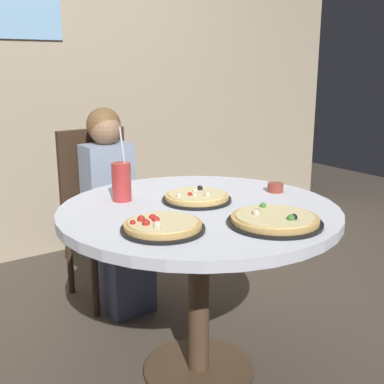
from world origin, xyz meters
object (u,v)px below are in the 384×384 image
dining_table (199,232)px  pizza_pepperoni (162,226)px  sauce_bowl (275,188)px  chair_wooden (100,204)px  soda_cup (122,182)px  diner_child (115,220)px  pizza_veggie (197,197)px  pizza_cheese (275,220)px

dining_table → pizza_pepperoni: size_ratio=3.86×
dining_table → sauce_bowl: bearing=0.1°
chair_wooden → soda_cup: size_ratio=3.09×
diner_child → sauce_bowl: 0.94m
pizza_pepperoni → sauce_bowl: 0.71m
pizza_pepperoni → soda_cup: 0.43m
dining_table → pizza_veggie: pizza_veggie is taller
pizza_pepperoni → chair_wooden: bearing=76.7°
dining_table → pizza_veggie: bearing=61.4°
dining_table → pizza_pepperoni: (-0.27, -0.17, 0.13)m
diner_child → sauce_bowl: (0.41, -0.79, 0.29)m
diner_child → soda_cup: 0.67m
dining_table → soda_cup: (-0.21, 0.26, 0.19)m
chair_wooden → sauce_bowl: size_ratio=13.57×
pizza_cheese → pizza_pepperoni: (-0.37, 0.17, 0.00)m
pizza_veggie → sauce_bowl: (0.38, -0.07, 0.00)m
diner_child → pizza_pepperoni: 1.04m
pizza_veggie → diner_child: bearing=93.0°
pizza_cheese → soda_cup: 0.67m
chair_wooden → dining_table: bearing=-89.9°
diner_child → chair_wooden: bearing=91.2°
dining_table → sauce_bowl: size_ratio=16.04×
pizza_pepperoni → soda_cup: bearing=82.0°
pizza_veggie → sauce_bowl: pizza_veggie is taller
diner_child → pizza_veggie: diner_child is taller
dining_table → chair_wooden: size_ratio=1.18×
pizza_cheese → soda_cup: soda_cup is taller
dining_table → diner_child: diner_child is taller
dining_table → pizza_veggie: size_ratio=3.89×
pizza_cheese → soda_cup: bearing=117.4°
dining_table → chair_wooden: (-0.00, 0.97, -0.11)m
pizza_pepperoni → sauce_bowl: pizza_pepperoni is taller
pizza_cheese → sauce_bowl: size_ratio=4.86×
dining_table → pizza_cheese: 0.37m
pizza_veggie → soda_cup: size_ratio=0.94×
diner_child → pizza_pepperoni: bearing=-106.0°
dining_table → chair_wooden: 0.98m
pizza_pepperoni → dining_table: bearing=31.7°
pizza_cheese → chair_wooden: bearing=94.2°
pizza_veggie → dining_table: bearing=-118.6°
pizza_pepperoni → sauce_bowl: size_ratio=4.16×
dining_table → diner_child: (0.00, 0.79, -0.16)m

